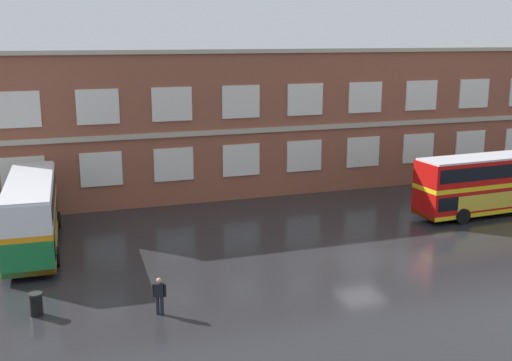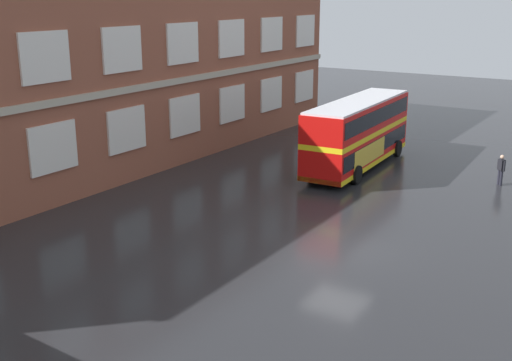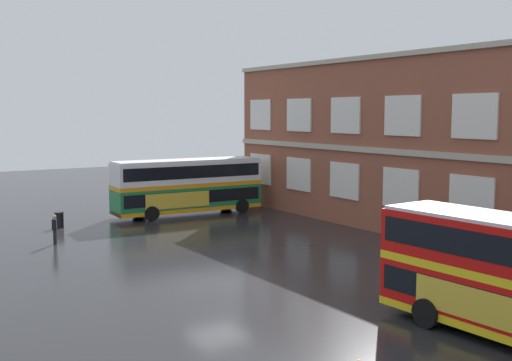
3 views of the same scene
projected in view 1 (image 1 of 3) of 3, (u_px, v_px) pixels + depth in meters
ground_plane at (346, 244)px, 36.88m from camera, size 120.00×120.00×0.00m
brick_terminal_building at (285, 119)px, 51.17m from camera, size 45.50×8.19×11.04m
double_decker_near at (32, 213)px, 35.70m from camera, size 3.23×11.10×4.07m
double_decker_middle at (491, 183)px, 42.78m from camera, size 11.11×3.26×4.07m
second_passenger at (159, 294)px, 27.43m from camera, size 0.62×0.38×1.70m
station_litter_bin at (36, 304)px, 27.43m from camera, size 0.60×0.60×1.03m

